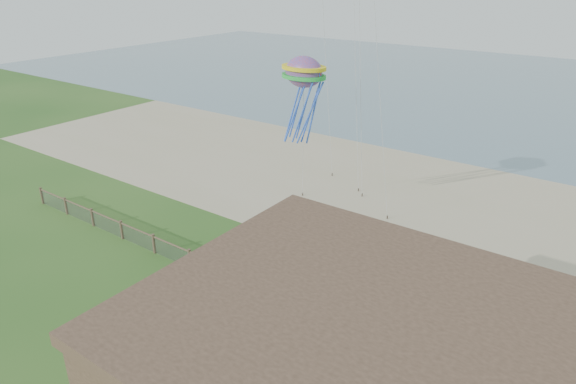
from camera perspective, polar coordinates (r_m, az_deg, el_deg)
name	(u,v)px	position (r m, az deg, el deg)	size (l,w,h in m)	color
ground	(141,348)	(24.82, -16.04, -16.32)	(160.00, 160.00, 0.00)	#29561D
sand_beach	(370,190)	(39.75, 9.10, 0.22)	(72.00, 20.00, 0.02)	tan
ocean	(516,90)	(80.08, 23.99, 10.36)	(160.00, 68.00, 0.02)	slate
chainlink_fence	(230,277)	(27.68, -6.46, -9.41)	(36.20, 0.20, 1.25)	#473628
octopus_kite	(303,98)	(32.26, 1.72, 10.45)	(2.97, 2.10, 6.11)	red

